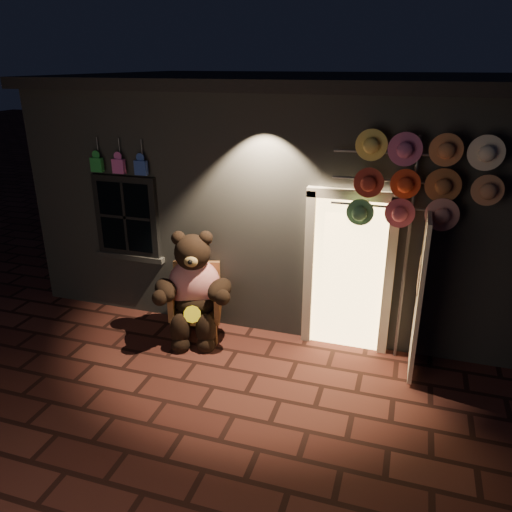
% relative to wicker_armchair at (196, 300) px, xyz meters
% --- Properties ---
extents(ground, '(60.00, 60.00, 0.00)m').
position_rel_wicker_armchair_xyz_m(ground, '(0.71, -1.17, -0.50)').
color(ground, '#51261F').
rests_on(ground, ground).
extents(shop_building, '(7.30, 5.95, 3.51)m').
position_rel_wicker_armchair_xyz_m(shop_building, '(0.72, 2.82, 1.23)').
color(shop_building, slate).
rests_on(shop_building, ground).
extents(wicker_armchair, '(0.84, 0.80, 1.01)m').
position_rel_wicker_armchair_xyz_m(wicker_armchair, '(0.00, 0.00, 0.00)').
color(wicker_armchair, brown).
rests_on(wicker_armchair, ground).
extents(teddy_bear, '(1.11, 1.03, 1.60)m').
position_rel_wicker_armchair_xyz_m(teddy_bear, '(0.03, -0.13, 0.24)').
color(teddy_bear, red).
rests_on(teddy_bear, ground).
extents(hat_rack, '(1.88, 0.22, 2.91)m').
position_rel_wicker_armchair_xyz_m(hat_rack, '(2.79, 0.11, 1.85)').
color(hat_rack, '#59595E').
rests_on(hat_rack, ground).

